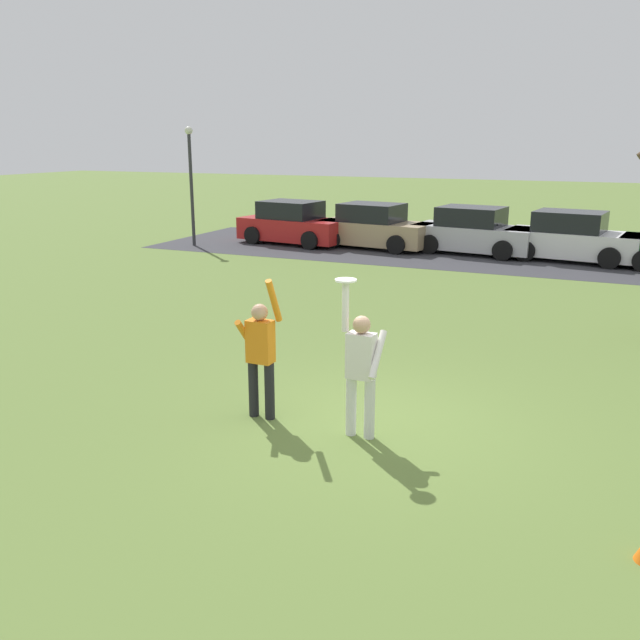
% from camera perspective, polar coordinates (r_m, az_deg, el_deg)
% --- Properties ---
extents(ground_plane, '(120.00, 120.00, 0.00)m').
position_cam_1_polar(ground_plane, '(9.38, 4.72, -8.80)').
color(ground_plane, olive).
extents(person_catcher, '(0.55, 0.49, 2.08)m').
position_cam_1_polar(person_catcher, '(8.62, 3.53, -3.94)').
color(person_catcher, silver).
rests_on(person_catcher, ground_plane).
extents(person_defender, '(0.55, 0.49, 2.04)m').
position_cam_1_polar(person_defender, '(9.24, -5.11, -2.66)').
color(person_defender, black).
rests_on(person_defender, ground_plane).
extents(frisbee_disc, '(0.28, 0.28, 0.02)m').
position_cam_1_polar(frisbee_disc, '(8.41, 2.22, 3.43)').
color(frisbee_disc, white).
rests_on(frisbee_disc, person_catcher).
extents(parked_car_red, '(4.31, 2.47, 1.59)m').
position_cam_1_polar(parked_car_red, '(25.35, -2.30, 8.19)').
color(parked_car_red, red).
rests_on(parked_car_red, ground_plane).
extents(parked_car_tan, '(4.31, 2.47, 1.59)m').
position_cam_1_polar(parked_car_tan, '(24.40, 4.66, 7.88)').
color(parked_car_tan, tan).
rests_on(parked_car_tan, ground_plane).
extents(parked_car_silver, '(4.31, 2.47, 1.59)m').
position_cam_1_polar(parked_car_silver, '(23.69, 13.00, 7.33)').
color(parked_car_silver, '#BCBCC1').
rests_on(parked_car_silver, ground_plane).
extents(parked_car_white, '(4.31, 2.47, 1.59)m').
position_cam_1_polar(parked_car_white, '(23.14, 20.75, 6.56)').
color(parked_car_white, white).
rests_on(parked_car_white, ground_plane).
extents(parking_strip, '(22.52, 6.40, 0.01)m').
position_cam_1_polar(parking_strip, '(23.48, 12.52, 5.50)').
color(parking_strip, '#38383D').
rests_on(parking_strip, ground_plane).
extents(lamppost_by_lot, '(0.28, 0.28, 4.26)m').
position_cam_1_polar(lamppost_by_lot, '(25.11, -10.99, 12.12)').
color(lamppost_by_lot, '#2D2D33').
rests_on(lamppost_by_lot, ground_plane).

